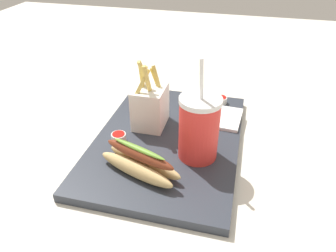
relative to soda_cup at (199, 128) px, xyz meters
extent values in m
cube|color=silver|center=(-0.05, -0.08, -0.10)|extent=(2.40, 2.40, 0.02)
cube|color=#2D333D|center=(-0.05, -0.08, -0.08)|extent=(0.45, 0.32, 0.02)
cylinder|color=red|center=(0.00, 0.00, -0.01)|extent=(0.08, 0.08, 0.13)
cylinder|color=white|center=(0.00, 0.00, 0.06)|extent=(0.08, 0.08, 0.01)
cylinder|color=white|center=(0.01, 0.00, 0.11)|extent=(0.02, 0.01, 0.09)
cube|color=white|center=(-0.09, -0.13, -0.02)|extent=(0.09, 0.07, 0.10)
cube|color=#E5C660|center=(-0.09, -0.14, 0.05)|extent=(0.05, 0.02, 0.09)
cube|color=#E5C660|center=(-0.11, -0.15, 0.04)|extent=(0.01, 0.01, 0.06)
cube|color=#E5C660|center=(-0.12, -0.12, 0.04)|extent=(0.01, 0.03, 0.06)
cube|color=#E5C660|center=(-0.11, -0.11, 0.04)|extent=(0.03, 0.03, 0.07)
cube|color=#E5C660|center=(-0.07, -0.13, 0.05)|extent=(0.03, 0.01, 0.09)
cube|color=#E5C660|center=(-0.09, -0.14, 0.05)|extent=(0.01, 0.02, 0.06)
cube|color=#E5C660|center=(-0.07, -0.14, 0.04)|extent=(0.04, 0.04, 0.07)
ellipsoid|color=#DBB775|center=(0.09, -0.10, -0.05)|extent=(0.08, 0.17, 0.03)
ellipsoid|color=#DBB775|center=(0.07, -0.10, -0.05)|extent=(0.08, 0.17, 0.03)
ellipsoid|color=maroon|center=(0.08, -0.10, -0.02)|extent=(0.08, 0.16, 0.02)
ellipsoid|color=#6B9E33|center=(0.08, -0.10, -0.01)|extent=(0.05, 0.12, 0.01)
cylinder|color=white|center=(0.00, -0.18, -0.06)|extent=(0.03, 0.03, 0.02)
cylinder|color=#B2140F|center=(0.00, -0.18, -0.05)|extent=(0.03, 0.03, 0.01)
cylinder|color=white|center=(-0.24, 0.02, -0.06)|extent=(0.03, 0.03, 0.02)
cylinder|color=#B2140F|center=(-0.24, 0.02, -0.05)|extent=(0.03, 0.03, 0.01)
cube|color=white|center=(-0.16, 0.02, -0.07)|extent=(0.11, 0.14, 0.01)
camera|label=1|loc=(0.53, 0.07, 0.35)|focal=34.19mm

